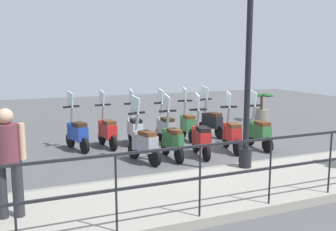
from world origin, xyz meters
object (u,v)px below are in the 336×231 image
Objects in this scene: scooter_near_4 at (144,142)px; scooter_far_5 at (77,132)px; scooter_far_0 at (211,121)px; scooter_near_2 at (201,137)px; potted_palm at (261,110)px; scooter_far_2 at (165,127)px; scooter_far_4 at (107,130)px; scooter_far_3 at (135,128)px; pedestrian_distant at (8,155)px; scooter_near_0 at (259,131)px; scooter_near_1 at (232,133)px; scooter_near_3 at (172,139)px; scooter_far_1 at (187,124)px; lamp_post_near at (248,77)px.

scooter_near_4 is 2.13m from scooter_far_5.
scooter_near_4 and scooter_far_0 have the same top height.
scooter_near_2 is at bearing -139.95° from scooter_far_5.
potted_palm is 0.69× the size of scooter_far_2.
scooter_far_4 is (1.80, 1.90, 0.00)m from scooter_near_2.
scooter_near_4 is 1.74m from scooter_far_3.
pedestrian_distant is at bearing 127.86° from scooter_near_2.
scooter_near_0 is 2.56m from scooter_far_2.
scooter_near_1 is at bearing 134.75° from potted_palm.
scooter_near_4 is at bearing -173.78° from scooter_far_4.
scooter_near_0 is 1.00× the size of scooter_near_3.
pedestrian_distant reaches higher than scooter_far_1.
lamp_post_near reaches higher than scooter_near_2.
scooter_far_4 is (1.72, 3.67, 0.00)m from scooter_near_0.
scooter_near_3 is 2.78m from scooter_far_0.
scooter_near_1 is 1.80m from scooter_far_0.
scooter_near_0 is 1.00× the size of scooter_far_5.
scooter_near_0 and scooter_near_1 have the same top height.
scooter_far_4 is 1.00× the size of scooter_far_5.
scooter_near_2 reaches higher than potted_palm.
scooter_near_0 and scooter_near_3 have the same top height.
scooter_far_1 is 1.63m from scooter_far_3.
scooter_near_1 is (2.49, -5.27, -0.60)m from pedestrian_distant.
scooter_near_2 and scooter_far_1 have the same top height.
scooter_far_1 is (1.79, -0.49, 0.00)m from scooter_near_2.
potted_palm is 4.34m from scooter_far_1.
scooter_far_1 is (1.73, -1.24, 0.00)m from scooter_near_3.
scooter_far_4 is (-0.09, 3.24, 0.00)m from scooter_far_0.
scooter_far_5 is (-0.02, 0.80, 0.00)m from scooter_far_4.
scooter_near_2 and scooter_near_3 have the same top height.
scooter_far_1 is at bearing -4.81° from lamp_post_near.
scooter_near_4 is at bearing 136.72° from pedestrian_distant.
pedestrian_distant is at bearing 113.85° from scooter_near_0.
scooter_near_2 is 1.00× the size of scooter_far_5.
scooter_far_5 is at bearing 79.40° from scooter_far_0.
potted_palm is 4.41m from scooter_near_0.
scooter_near_1 is at bearing -23.67° from lamp_post_near.
scooter_near_2 is at bearing -144.55° from scooter_far_3.
scooter_near_2 is 2.10m from scooter_far_3.
scooter_far_1 is (-0.10, 0.85, 0.00)m from scooter_far_0.
scooter_near_2 and scooter_near_4 have the same top height.
pedestrian_distant is 6.38m from scooter_far_1.
scooter_near_4 is 1.00× the size of scooter_far_0.
scooter_near_0 and scooter_near_4 have the same top height.
scooter_far_5 is at bearing 40.96° from lamp_post_near.
potted_palm is 6.89m from scooter_near_4.
lamp_post_near is 3.57m from scooter_far_2.
pedestrian_distant is 1.03× the size of scooter_near_1.
scooter_far_0 is 2.49m from scooter_far_3.
scooter_far_1 reaches higher than potted_palm.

